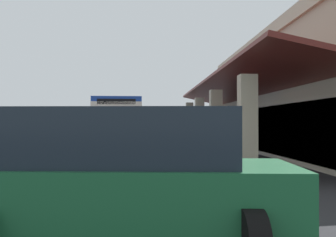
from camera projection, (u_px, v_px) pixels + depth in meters
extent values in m
plane|color=#262628|center=(274.00, 154.00, 21.56)|extent=(120.00, 120.00, 0.00)
cube|color=#9E998E|center=(177.00, 154.00, 21.29)|extent=(28.32, 0.50, 0.12)
cube|color=#B2A88E|center=(190.00, 124.00, 30.23)|extent=(0.55, 0.55, 3.31)
cube|color=#B2A88E|center=(200.00, 124.00, 24.33)|extent=(0.55, 0.55, 3.31)
cube|color=#B2A88E|center=(216.00, 125.00, 18.44)|extent=(0.55, 0.55, 3.31)
cube|color=#B2A88E|center=(247.00, 126.00, 12.55)|extent=(0.55, 0.55, 3.31)
cube|color=#5B1E19|center=(230.00, 88.00, 21.47)|extent=(23.60, 3.16, 0.82)
cube|color=#19232D|center=(260.00, 129.00, 21.53)|extent=(19.82, 0.08, 2.40)
cube|color=#193D9E|center=(119.00, 123.00, 24.99)|extent=(11.12, 3.14, 2.75)
cube|color=silver|center=(119.00, 109.00, 25.00)|extent=(11.14, 3.16, 0.36)
cube|color=#19232D|center=(119.00, 120.00, 25.29)|extent=(9.37, 3.08, 0.90)
cube|color=#19232D|center=(116.00, 121.00, 19.55)|extent=(0.18, 2.24, 1.20)
cube|color=black|center=(116.00, 102.00, 19.55)|extent=(0.16, 1.94, 0.28)
cube|color=black|center=(116.00, 149.00, 19.41)|extent=(0.33, 2.46, 0.24)
cube|color=silver|center=(134.00, 143.00, 19.59)|extent=(0.07, 0.24, 0.16)
cube|color=silver|center=(98.00, 143.00, 19.40)|extent=(0.07, 0.24, 0.16)
cube|color=silver|center=(119.00, 101.00, 26.50)|extent=(2.49, 1.91, 0.24)
cylinder|color=black|center=(140.00, 145.00, 21.50)|extent=(1.00, 0.30, 1.00)
cylinder|color=black|center=(94.00, 146.00, 21.24)|extent=(1.00, 0.30, 1.00)
cylinder|color=black|center=(137.00, 140.00, 28.18)|extent=(1.00, 0.30, 1.00)
cylinder|color=black|center=(102.00, 140.00, 27.91)|extent=(1.00, 0.30, 1.00)
cube|color=maroon|center=(121.00, 153.00, 14.65)|extent=(1.81, 4.41, 0.66)
cube|color=#19232D|center=(116.00, 137.00, 14.65)|extent=(1.59, 2.47, 0.54)
cylinder|color=black|center=(160.00, 158.00, 15.62)|extent=(0.64, 0.22, 0.64)
cylinder|color=black|center=(162.00, 163.00, 13.82)|extent=(0.64, 0.22, 0.64)
cylinder|color=black|center=(85.00, 159.00, 15.48)|extent=(0.64, 0.22, 0.64)
cylinder|color=black|center=(77.00, 164.00, 13.68)|extent=(0.64, 0.22, 0.64)
cube|color=#195933|center=(126.00, 193.00, 5.58)|extent=(2.37, 4.95, 0.84)
cube|color=#19232D|center=(119.00, 136.00, 5.60)|extent=(2.00, 3.40, 0.80)
cylinder|color=black|center=(232.00, 206.00, 6.49)|extent=(0.76, 0.26, 0.76)
cylinder|color=black|center=(39.00, 204.00, 6.62)|extent=(0.76, 0.26, 0.76)
cylinder|color=navy|center=(164.00, 155.00, 16.26)|extent=(0.16, 0.16, 0.85)
cylinder|color=navy|center=(161.00, 154.00, 16.60)|extent=(0.16, 0.16, 0.85)
cube|color=#26664C|center=(163.00, 137.00, 16.44)|extent=(0.30, 0.52, 0.64)
sphere|color=beige|center=(163.00, 126.00, 16.44)|extent=(0.23, 0.23, 0.23)
cylinder|color=#26664C|center=(170.00, 136.00, 16.35)|extent=(0.09, 0.09, 0.57)
cylinder|color=#26664C|center=(156.00, 136.00, 16.52)|extent=(0.09, 0.09, 0.57)
cube|color=gray|center=(191.00, 145.00, 26.47)|extent=(0.90, 0.90, 0.51)
cylinder|color=#332319|center=(191.00, 141.00, 26.47)|extent=(0.76, 0.76, 0.02)
cylinder|color=brown|center=(191.00, 126.00, 26.48)|extent=(0.16, 0.16, 1.96)
ellipsoid|color=#1E6028|center=(193.00, 110.00, 26.02)|extent=(0.97, 0.32, 0.14)
ellipsoid|color=#1E6028|center=(197.00, 110.00, 26.57)|extent=(0.33, 0.78, 0.14)
ellipsoid|color=#1E6028|center=(191.00, 111.00, 26.89)|extent=(0.81, 0.26, 0.14)
ellipsoid|color=#1E6028|center=(186.00, 109.00, 26.58)|extent=(0.41, 0.81, 0.19)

